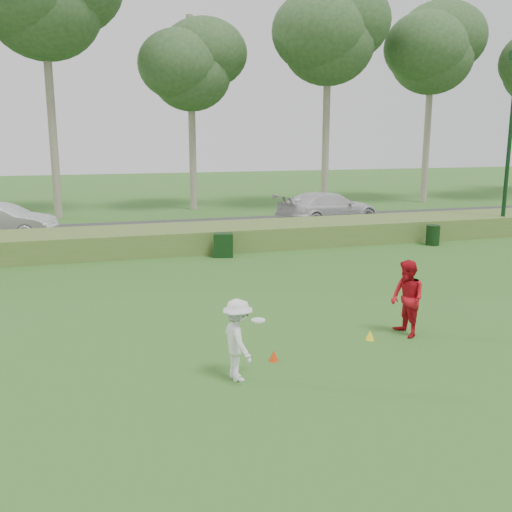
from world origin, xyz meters
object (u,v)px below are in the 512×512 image
object	(u,v)px
player_white	(238,340)
player_red	(407,299)
lamp_post	(512,112)
trash_bin	(433,235)
utility_cabinet	(223,245)
cone_yellow	(370,335)
car_mid	(2,221)
cone_orange	(274,356)
car_right	(328,208)

from	to	relation	value
player_white	player_red	bearing A→B (deg)	-80.55
lamp_post	trash_bin	size ratio (longest dim) A/B	9.58
lamp_post	player_red	xyz separation A→B (m)	(-11.45, -10.69, -4.70)
trash_bin	utility_cabinet	bearing A→B (deg)	178.97
lamp_post	player_red	distance (m)	16.36
utility_cabinet	trash_bin	distance (m)	9.09
cone_yellow	car_mid	size ratio (longest dim) A/B	0.05
cone_orange	utility_cabinet	size ratio (longest dim) A/B	0.25
trash_bin	car_mid	world-z (taller)	car_mid
player_white	trash_bin	xyz separation A→B (m)	(11.39, 10.81, -0.37)
cone_yellow	trash_bin	world-z (taller)	trash_bin
utility_cabinet	trash_bin	bearing A→B (deg)	11.40
cone_orange	trash_bin	world-z (taller)	trash_bin
player_white	cone_yellow	size ratio (longest dim) A/B	7.06
player_red	car_mid	bearing A→B (deg)	-148.52
player_white	car_mid	bearing A→B (deg)	13.32
utility_cabinet	trash_bin	world-z (taller)	utility_cabinet
player_red	lamp_post	bearing A→B (deg)	131.18
player_white	player_red	xyz separation A→B (m)	(4.37, 1.25, 0.10)
player_red	car_right	world-z (taller)	player_red
trash_bin	car_right	xyz separation A→B (m)	(-2.07, 6.33, 0.46)
car_mid	lamp_post	bearing A→B (deg)	-85.70
player_red	trash_bin	xyz separation A→B (m)	(7.03, 9.56, -0.47)
utility_cabinet	trash_bin	size ratio (longest dim) A/B	1.07
utility_cabinet	player_white	bearing A→B (deg)	-89.41
trash_bin	player_white	bearing A→B (deg)	-136.51
utility_cabinet	car_right	distance (m)	9.36
lamp_post	cone_yellow	size ratio (longest dim) A/B	36.39
car_mid	trash_bin	bearing A→B (deg)	-92.29
lamp_post	player_white	distance (m)	20.39
car_right	utility_cabinet	bearing A→B (deg)	116.06
player_white	trash_bin	size ratio (longest dim) A/B	1.86
lamp_post	car_right	xyz separation A→B (m)	(-6.49, 5.20, -4.71)
player_red	utility_cabinet	distance (m)	9.95
player_red	cone_yellow	size ratio (longest dim) A/B	7.95
lamp_post	cone_orange	distance (m)	19.46
lamp_post	cone_orange	bearing A→B (deg)	-142.87
lamp_post	car_mid	world-z (taller)	lamp_post
player_red	cone_yellow	world-z (taller)	player_red
cone_yellow	utility_cabinet	world-z (taller)	utility_cabinet
cone_yellow	car_mid	xyz separation A→B (m)	(-9.71, 16.22, 0.71)
lamp_post	car_right	bearing A→B (deg)	141.28
player_red	car_mid	world-z (taller)	player_red
utility_cabinet	lamp_post	bearing A→B (deg)	16.52
player_red	utility_cabinet	size ratio (longest dim) A/B	1.95
cone_orange	utility_cabinet	bearing A→B (deg)	82.44
player_red	cone_orange	bearing A→B (deg)	-82.27
utility_cabinet	car_mid	bearing A→B (deg)	155.44
player_red	cone_yellow	distance (m)	1.21
lamp_post	cone_orange	size ratio (longest dim) A/B	36.07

